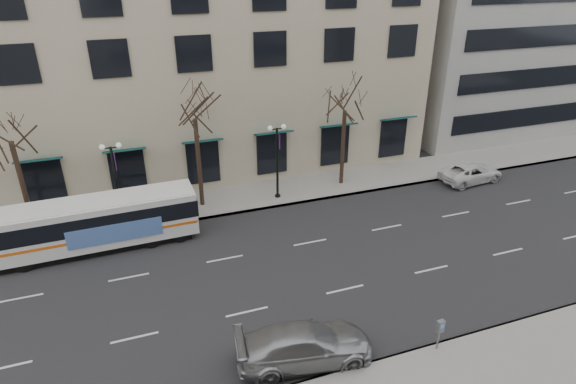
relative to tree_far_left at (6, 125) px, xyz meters
name	(u,v)px	position (x,y,z in m)	size (l,w,h in m)	color
ground	(235,283)	(10.00, -8.80, -6.70)	(160.00, 160.00, 0.00)	black
sidewalk_far	(274,193)	(15.00, 0.20, -6.62)	(80.00, 4.00, 0.15)	gray
tree_far_left	(6,125)	(0.00, 0.00, 0.00)	(3.60, 3.60, 8.34)	black
tree_far_mid	(194,103)	(10.00, 0.00, 0.21)	(3.60, 3.60, 8.55)	black
tree_far_right	(346,97)	(20.00, 0.00, -0.28)	(3.60, 3.60, 8.06)	black
lamp_post_left	(116,180)	(5.01, -0.60, -3.75)	(1.22, 0.45, 5.21)	black
lamp_post_right	(277,158)	(15.01, -0.60, -3.75)	(1.22, 0.45, 5.21)	black
city_bus	(98,222)	(3.78, -3.00, -5.10)	(10.88, 2.64, 2.93)	white
silver_car	(305,345)	(11.43, -14.72, -5.90)	(2.24, 5.51, 1.60)	#A1A4A8
white_pickup	(471,173)	(29.13, -2.60, -6.04)	(2.19, 4.76, 1.32)	white
pay_station	(440,329)	(16.78, -16.10, -5.50)	(0.33, 0.23, 1.45)	gray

